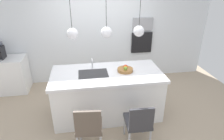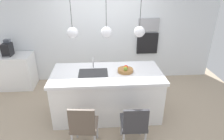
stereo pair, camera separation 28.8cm
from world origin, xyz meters
name	(u,v)px [view 2 (the right image)]	position (x,y,z in m)	size (l,w,h in m)	color
floor	(107,112)	(0.00, 0.00, 0.00)	(6.60, 6.60, 0.00)	tan
back_wall	(104,33)	(0.00, 1.65, 1.30)	(6.00, 0.10, 2.60)	white
kitchen_island	(107,93)	(0.00, 0.00, 0.47)	(2.15, 1.05, 0.94)	white
sink_basin	(93,73)	(-0.27, 0.00, 0.93)	(0.56, 0.40, 0.02)	#2D2D30
faucet	(93,62)	(-0.27, 0.21, 1.08)	(0.02, 0.17, 0.22)	silver
fruit_bowl	(125,70)	(0.36, 0.01, 0.98)	(0.30, 0.30, 0.13)	#9E6B38
side_counter	(12,71)	(-2.40, 1.28, 0.44)	(1.10, 0.60, 0.88)	white
coffee_machine	(7,49)	(-2.38, 1.28, 1.04)	(0.20, 0.35, 0.38)	black
microwave	(149,25)	(1.17, 1.58, 1.52)	(0.54, 0.08, 0.34)	#9E9EA3
oven	(147,43)	(1.17, 1.58, 1.02)	(0.56, 0.08, 0.56)	black
chair_near	(84,125)	(-0.42, -0.95, 0.49)	(0.46, 0.45, 0.87)	brown
chair_middle	(134,123)	(0.39, -0.95, 0.48)	(0.42, 0.46, 0.84)	#333338
pendant_light_left	(73,33)	(-0.59, 0.00, 1.73)	(0.20, 0.20, 0.80)	silver
pendant_light_center	(106,32)	(0.00, 0.00, 1.73)	(0.20, 0.20, 0.80)	silver
pendant_light_right	(139,32)	(0.59, 0.00, 1.73)	(0.20, 0.20, 0.80)	silver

